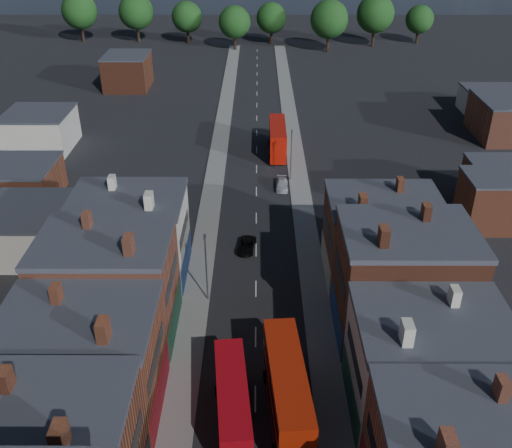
{
  "coord_description": "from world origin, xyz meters",
  "views": [
    {
      "loc": [
        0.17,
        -19.26,
        37.94
      ],
      "look_at": [
        0.0,
        35.76,
        6.16
      ],
      "focal_mm": 40.0,
      "sensor_mm": 36.0,
      "label": 1
    }
  ],
  "objects_px": {
    "bus_0": "(233,404)",
    "bus_2": "(277,138)",
    "car_2": "(246,245)",
    "bus_1": "(287,390)",
    "car_3": "(282,185)"
  },
  "relations": [
    {
      "from": "car_2",
      "to": "bus_2",
      "type": "bearing_deg",
      "value": 88.65
    },
    {
      "from": "bus_0",
      "to": "car_2",
      "type": "height_order",
      "value": "bus_0"
    },
    {
      "from": "car_2",
      "to": "bus_1",
      "type": "bearing_deg",
      "value": -74.2
    },
    {
      "from": "bus_2",
      "to": "car_2",
      "type": "xyz_separation_m",
      "value": [
        -4.7,
        -30.47,
        -2.1
      ]
    },
    {
      "from": "car_2",
      "to": "bus_0",
      "type": "bearing_deg",
      "value": -83.89
    },
    {
      "from": "bus_2",
      "to": "car_2",
      "type": "distance_m",
      "value": 30.9
    },
    {
      "from": "bus_2",
      "to": "car_3",
      "type": "relative_size",
      "value": 2.69
    },
    {
      "from": "bus_1",
      "to": "car_2",
      "type": "height_order",
      "value": "bus_1"
    },
    {
      "from": "bus_0",
      "to": "bus_2",
      "type": "height_order",
      "value": "bus_2"
    },
    {
      "from": "bus_1",
      "to": "bus_2",
      "type": "height_order",
      "value": "bus_1"
    },
    {
      "from": "bus_2",
      "to": "car_2",
      "type": "relative_size",
      "value": 2.71
    },
    {
      "from": "car_2",
      "to": "car_3",
      "type": "relative_size",
      "value": 0.99
    },
    {
      "from": "car_3",
      "to": "bus_2",
      "type": "bearing_deg",
      "value": 92.49
    },
    {
      "from": "bus_1",
      "to": "car_3",
      "type": "relative_size",
      "value": 2.91
    },
    {
      "from": "bus_2",
      "to": "bus_0",
      "type": "bearing_deg",
      "value": -95.09
    }
  ]
}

